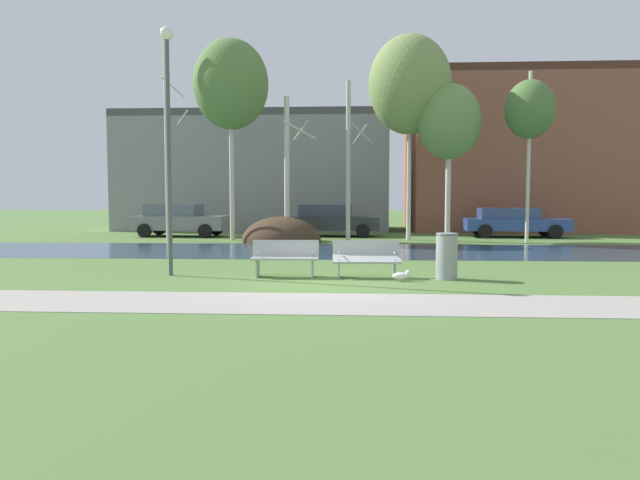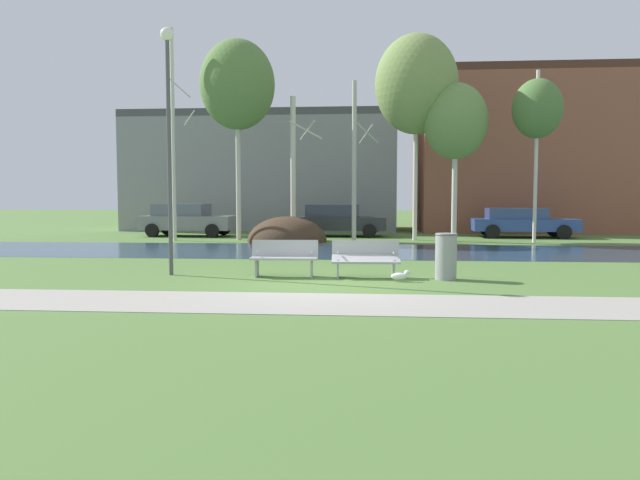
# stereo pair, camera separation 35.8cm
# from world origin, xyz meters

# --- Properties ---
(ground_plane) EXTENTS (120.00, 120.00, 0.00)m
(ground_plane) POSITION_xyz_m (0.00, 10.00, 0.00)
(ground_plane) COLOR #517538
(paved_path_strip) EXTENTS (60.00, 2.19, 0.01)m
(paved_path_strip) POSITION_xyz_m (0.00, -2.32, 0.01)
(paved_path_strip) COLOR #9E998E
(paved_path_strip) RESTS_ON ground
(river_band) EXTENTS (80.00, 6.06, 0.01)m
(river_band) POSITION_xyz_m (0.00, 8.16, 0.00)
(river_band) COLOR #2D475B
(river_band) RESTS_ON ground
(soil_mound) EXTENTS (3.37, 3.58, 2.15)m
(soil_mound) POSITION_xyz_m (-2.44, 12.34, 0.00)
(soil_mound) COLOR #423021
(soil_mound) RESTS_ON ground
(bench_left) EXTENTS (1.62, 0.63, 0.87)m
(bench_left) POSITION_xyz_m (-0.97, 1.23, 0.47)
(bench_left) COLOR #9EA0A3
(bench_left) RESTS_ON ground
(bench_right) EXTENTS (1.62, 0.63, 0.87)m
(bench_right) POSITION_xyz_m (0.97, 1.23, 0.47)
(bench_right) COLOR #9EA0A3
(bench_right) RESTS_ON ground
(trash_bin) EXTENTS (0.52, 0.52, 1.07)m
(trash_bin) POSITION_xyz_m (2.81, 1.03, 0.56)
(trash_bin) COLOR gray
(trash_bin) RESTS_ON ground
(seagull) EXTENTS (0.45, 0.17, 0.26)m
(seagull) POSITION_xyz_m (1.75, 0.61, 0.13)
(seagull) COLOR white
(seagull) RESTS_ON ground
(streetlamp) EXTENTS (0.32, 0.32, 5.94)m
(streetlamp) POSITION_xyz_m (-3.78, 1.31, 3.90)
(streetlamp) COLOR #4C4C51
(streetlamp) RESTS_ON ground
(birch_far_left) EXTENTS (1.09, 1.83, 9.06)m
(birch_far_left) POSITION_xyz_m (-7.37, 12.50, 4.57)
(birch_far_left) COLOR beige
(birch_far_left) RESTS_ON ground
(birch_left) EXTENTS (3.25, 3.25, 8.71)m
(birch_left) POSITION_xyz_m (-4.72, 13.20, 6.74)
(birch_left) COLOR beige
(birch_left) RESTS_ON ground
(birch_center_left) EXTENTS (1.42, 2.28, 6.30)m
(birch_center_left) POSITION_xyz_m (-2.31, 13.63, 3.25)
(birch_center_left) COLOR beige
(birch_center_left) RESTS_ON ground
(birch_center) EXTENTS (1.14, 1.83, 6.80)m
(birch_center) POSITION_xyz_m (0.40, 12.87, 3.45)
(birch_center) COLOR #BCB7A8
(birch_center) RESTS_ON ground
(birch_center_right) EXTENTS (3.57, 3.57, 8.89)m
(birch_center_right) POSITION_xyz_m (3.02, 13.64, 6.73)
(birch_center_right) COLOR beige
(birch_center_right) RESTS_ON ground
(birch_right) EXTENTS (2.65, 2.65, 6.65)m
(birch_right) POSITION_xyz_m (4.60, 12.89, 5.04)
(birch_right) COLOR beige
(birch_right) RESTS_ON ground
(birch_far_right) EXTENTS (2.02, 2.02, 7.06)m
(birch_far_right) POSITION_xyz_m (7.86, 12.63, 5.48)
(birch_far_right) COLOR beige
(birch_far_right) RESTS_ON ground
(parked_van_nearest_grey) EXTENTS (4.50, 2.26, 1.56)m
(parked_van_nearest_grey) POSITION_xyz_m (-7.77, 15.48, 0.81)
(parked_van_nearest_grey) COLOR slate
(parked_van_nearest_grey) RESTS_ON ground
(parked_sedan_second_dark) EXTENTS (4.48, 2.16, 1.53)m
(parked_sedan_second_dark) POSITION_xyz_m (-0.49, 15.94, 0.80)
(parked_sedan_second_dark) COLOR #282B30
(parked_sedan_second_dark) RESTS_ON ground
(parked_hatch_third_blue) EXTENTS (4.79, 2.16, 1.37)m
(parked_hatch_third_blue) POSITION_xyz_m (8.12, 15.79, 0.74)
(parked_hatch_third_blue) COLOR #2D4793
(parked_hatch_third_blue) RESTS_ON ground
(building_grey_warehouse) EXTENTS (15.19, 6.11, 6.64)m
(building_grey_warehouse) POSITION_xyz_m (-5.14, 22.12, 3.32)
(building_grey_warehouse) COLOR gray
(building_grey_warehouse) RESTS_ON ground
(building_brick_low) EXTENTS (13.97, 8.68, 8.63)m
(building_brick_low) POSITION_xyz_m (10.78, 22.48, 4.32)
(building_brick_low) COLOR brown
(building_brick_low) RESTS_ON ground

